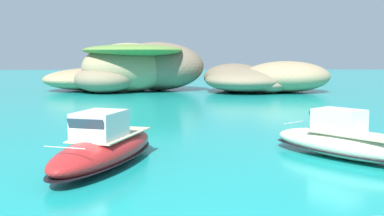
# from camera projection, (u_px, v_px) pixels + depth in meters

# --- Properties ---
(islet_large) EXTENTS (29.98, 23.60, 7.81)m
(islet_large) POSITION_uv_depth(u_px,v_px,m) (132.00, 69.00, 68.15)
(islet_large) COLOR #756651
(islet_large) RESTS_ON ground
(islet_small) EXTENTS (23.42, 20.00, 4.76)m
(islet_small) POSITION_uv_depth(u_px,v_px,m) (260.00, 79.00, 65.82)
(islet_small) COLOR #84755B
(islet_small) RESTS_ON ground
(motorboat_red) EXTENTS (5.31, 9.37, 2.65)m
(motorboat_red) POSITION_uv_depth(u_px,v_px,m) (105.00, 147.00, 20.02)
(motorboat_red) COLOR red
(motorboat_red) RESTS_ON ground
(motorboat_cream) EXTENTS (7.18, 8.16, 2.48)m
(motorboat_cream) POSITION_uv_depth(u_px,v_px,m) (345.00, 142.00, 21.65)
(motorboat_cream) COLOR beige
(motorboat_cream) RESTS_ON ground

